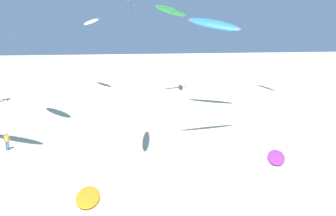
{
  "coord_description": "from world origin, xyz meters",
  "views": [
    {
      "loc": [
        -3.02,
        -10.13,
        11.33
      ],
      "look_at": [
        1.42,
        16.82,
        5.64
      ],
      "focal_mm": 42.69,
      "sensor_mm": 36.0,
      "label": 1
    }
  ],
  "objects": [
    {
      "name": "flying_kite_2",
      "position": [
        7.91,
        52.94,
        13.48
      ],
      "size": [
        6.16,
        8.46,
        14.64
      ],
      "color": "green",
      "rests_on": "ground"
    },
    {
      "name": "flying_kite_3",
      "position": [
        11.22,
        40.19,
        11.41
      ],
      "size": [
        6.77,
        11.52,
        12.71
      ],
      "color": "blue",
      "rests_on": "ground"
    },
    {
      "name": "flying_kite_4",
      "position": [
        -4.71,
        60.27,
        11.86
      ],
      "size": [
        3.58,
        12.34,
        12.68
      ],
      "color": "white",
      "rests_on": "ground"
    },
    {
      "name": "grounded_kite_2",
      "position": [
        -4.25,
        15.15,
        0.14
      ],
      "size": [
        1.71,
        3.67,
        0.26
      ],
      "color": "orange",
      "rests_on": "ground"
    },
    {
      "name": "grounded_kite_3",
      "position": [
        11.58,
        20.84,
        0.13
      ],
      "size": [
        2.98,
        4.48,
        0.26
      ],
      "color": "purple",
      "rests_on": "ground"
    },
    {
      "name": "person_foreground_walker",
      "position": [
        -11.91,
        27.09,
        0.91
      ],
      "size": [
        0.51,
        0.21,
        1.65
      ],
      "color": "#284CA3",
      "rests_on": "ground"
    }
  ]
}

